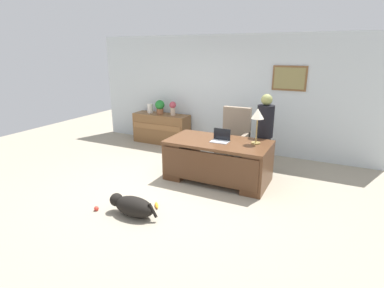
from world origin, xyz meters
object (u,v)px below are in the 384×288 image
at_px(desk_lamp, 258,116).
at_px(dog_toy_ball, 96,208).
at_px(dog_lying, 132,206).
at_px(vase_empty, 150,108).
at_px(desk, 217,159).
at_px(credenza, 162,128).
at_px(armchair, 234,139).
at_px(dog_toy_bone, 157,205).
at_px(person_standing, 264,134).
at_px(laptop, 221,138).
at_px(potted_plant, 160,106).
at_px(vase_with_flowers, 173,107).

bearing_deg(desk_lamp, dog_toy_ball, -132.46).
relative_size(dog_lying, vase_empty, 3.38).
distance_m(desk, credenza, 2.74).
distance_m(armchair, dog_lying, 2.88).
bearing_deg(dog_toy_bone, dog_lying, -115.69).
height_order(credenza, person_standing, person_standing).
xyz_separation_m(laptop, dog_toy_bone, (-0.51, -1.40, -0.79)).
relative_size(desk_lamp, potted_plant, 1.75).
relative_size(desk, dog_lying, 2.27).
bearing_deg(dog_lying, dog_toy_ball, -167.37).
height_order(desk, vase_with_flowers, vase_with_flowers).
xyz_separation_m(credenza, person_standing, (2.89, -0.91, 0.42)).
bearing_deg(dog_lying, laptop, 68.81).
bearing_deg(desk, desk_lamp, 14.57).
bearing_deg(dog_lying, person_standing, 61.90).
height_order(desk_lamp, dog_toy_ball, desk_lamp).
bearing_deg(laptop, armchair, 94.52).
bearing_deg(desk_lamp, armchair, 128.27).
distance_m(person_standing, desk_lamp, 0.71).
relative_size(armchair, person_standing, 0.76).
bearing_deg(armchair, desk_lamp, -51.73).
height_order(desk, vase_empty, vase_empty).
bearing_deg(vase_empty, dog_toy_ball, -69.30).
bearing_deg(potted_plant, armchair, -14.73).
relative_size(laptop, dog_toy_bone, 1.64).
distance_m(person_standing, potted_plant, 3.06).
bearing_deg(desk, dog_lying, -110.19).
bearing_deg(armchair, dog_lying, -102.27).
xyz_separation_m(armchair, dog_toy_bone, (-0.43, -2.42, -0.49)).
xyz_separation_m(laptop, desk_lamp, (0.61, 0.15, 0.44)).
relative_size(person_standing, dog_toy_bone, 8.05).
bearing_deg(vase_with_flowers, dog_lying, -70.13).
height_order(desk, armchair, armchair).
height_order(laptop, dog_toy_bone, laptop).
xyz_separation_m(desk_lamp, vase_empty, (-3.20, 1.45, -0.37)).
distance_m(vase_with_flowers, dog_toy_bone, 3.44).
bearing_deg(dog_toy_bone, vase_with_flowers, 114.98).
bearing_deg(dog_toy_bone, person_standing, 61.48).
bearing_deg(dog_toy_bone, dog_toy_ball, -146.50).
height_order(person_standing, dog_toy_bone, person_standing).
relative_size(credenza, dog_toy_bone, 7.64).
xyz_separation_m(desk_lamp, potted_plant, (-2.90, 1.45, -0.29)).
height_order(person_standing, dog_toy_ball, person_standing).
relative_size(dog_lying, dog_toy_ball, 11.41).
relative_size(desk_lamp, dog_toy_ball, 8.76).
height_order(armchair, person_standing, person_standing).
height_order(dog_lying, desk_lamp, desk_lamp).
xyz_separation_m(armchair, person_standing, (0.71, -0.33, 0.28)).
bearing_deg(armchair, potted_plant, 165.27).
bearing_deg(armchair, dog_toy_bone, -100.03).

